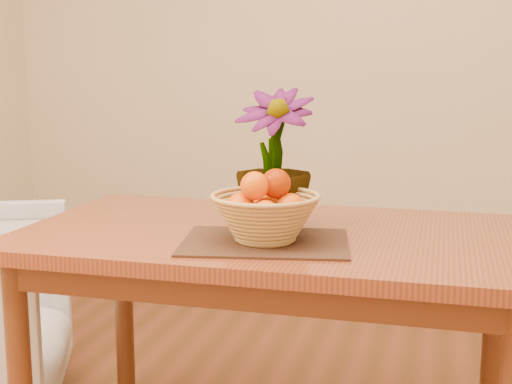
# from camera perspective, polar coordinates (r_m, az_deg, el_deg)

# --- Properties ---
(wall_back) EXTENTS (4.00, 0.02, 2.70)m
(wall_back) POSITION_cam_1_polar(r_m,az_deg,el_deg) (3.86, 8.40, 12.14)
(wall_back) COLOR beige
(wall_back) RESTS_ON floor
(table) EXTENTS (1.40, 0.80, 0.75)m
(table) POSITION_cam_1_polar(r_m,az_deg,el_deg) (2.01, 1.45, -5.52)
(table) COLOR maroon
(table) RESTS_ON floor
(placemat) EXTENTS (0.47, 0.39, 0.01)m
(placemat) POSITION_cam_1_polar(r_m,az_deg,el_deg) (1.84, 0.75, -4.03)
(placemat) COLOR #3C2015
(placemat) RESTS_ON table
(wicker_basket) EXTENTS (0.28, 0.28, 0.12)m
(wicker_basket) POSITION_cam_1_polar(r_m,az_deg,el_deg) (1.83, 0.75, -2.21)
(wicker_basket) COLOR tan
(wicker_basket) RESTS_ON placemat
(orange_pile) EXTENTS (0.20, 0.19, 0.14)m
(orange_pile) POSITION_cam_1_polar(r_m,az_deg,el_deg) (1.82, 0.89, -0.54)
(orange_pile) COLOR #E04003
(orange_pile) RESTS_ON wicker_basket
(potted_plant) EXTENTS (0.23, 0.23, 0.39)m
(potted_plant) POSITION_cam_1_polar(r_m,az_deg,el_deg) (1.97, 1.41, 2.60)
(potted_plant) COLOR #1E4D16
(potted_plant) RESTS_ON table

